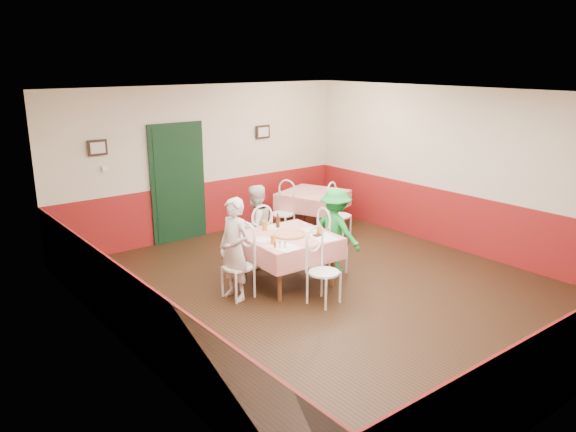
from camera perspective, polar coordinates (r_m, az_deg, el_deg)
floor at (r=8.26m, az=4.28°, el=-7.47°), size 7.00×7.00×0.00m
ceiling at (r=7.61m, az=4.72°, el=12.31°), size 7.00×7.00×0.00m
back_wall at (r=10.60m, az=-8.45°, el=5.52°), size 6.00×0.10×2.80m
left_wall at (r=6.26m, az=-16.24°, el=-2.08°), size 0.10×7.00×2.80m
right_wall at (r=10.05m, az=17.25°, el=4.43°), size 0.10×7.00×2.80m
wainscot_back at (r=10.78m, az=-8.22°, el=0.80°), size 6.00×0.03×1.00m
wainscot_front at (r=6.20m, az=27.14°, el=-12.42°), size 6.00×0.03×1.00m
wainscot_left at (r=6.58m, az=-15.52°, el=-9.54°), size 0.03×7.00×1.00m
wainscot_right at (r=10.24m, az=16.79°, el=-0.52°), size 0.03×7.00×1.00m
door at (r=10.35m, az=-11.11°, el=3.17°), size 0.96×0.06×2.10m
picture_left at (r=9.66m, az=-18.79°, el=6.58°), size 0.32×0.03×0.26m
picture_right at (r=11.18m, az=-2.57°, el=8.53°), size 0.32×0.03×0.26m
thermostat at (r=9.75m, az=-18.06°, el=4.63°), size 0.10×0.03×0.10m
main_table at (r=8.31m, az=-0.00°, el=-4.48°), size 1.28×1.28×0.77m
second_table at (r=10.94m, az=2.54°, el=0.49°), size 1.45×1.45×0.77m
chair_left at (r=7.86m, az=-5.10°, el=-5.18°), size 0.45×0.45×0.90m
chair_right at (r=8.77m, az=4.55°, el=-2.91°), size 0.48×0.48×0.90m
chair_far at (r=8.96m, az=-3.13°, el=-2.49°), size 0.47×0.47×0.90m
chair_near at (r=7.65m, az=3.68°, el=-5.75°), size 0.49×0.49×0.90m
chair_second_a at (r=10.46m, az=-0.58°, el=0.22°), size 0.54×0.54×0.90m
chair_second_b at (r=10.38m, az=5.24°, el=0.03°), size 0.54×0.54×0.90m
pizza at (r=8.17m, az=0.12°, el=-1.89°), size 0.48×0.48×0.03m
plate_left at (r=7.95m, az=-2.59°, el=-2.46°), size 0.26×0.26×0.01m
plate_right at (r=8.42m, az=2.21°, el=-1.42°), size 0.26×0.26×0.01m
plate_far at (r=8.50m, az=-1.66°, el=-1.23°), size 0.26×0.26×0.01m
glass_a at (r=7.77m, az=-1.52°, el=-2.44°), size 0.07×0.07×0.13m
glass_b at (r=8.24m, az=3.16°, el=-1.41°), size 0.07×0.07×0.13m
glass_c at (r=8.40m, az=-2.38°, el=-0.98°), size 0.08×0.08×0.14m
beer_bottle at (r=8.49m, az=-1.05°, el=-0.57°), size 0.06×0.06×0.21m
shaker_a at (r=7.63m, az=-0.83°, el=-2.93°), size 0.04×0.04×0.09m
shaker_b at (r=7.62m, az=-0.31°, el=-2.96°), size 0.04×0.04×0.09m
shaker_c at (r=7.64m, az=-1.33°, el=-2.92°), size 0.04×0.04×0.09m
menu_left at (r=7.68m, az=-0.32°, el=-3.16°), size 0.33×0.42×0.00m
menu_right at (r=8.12m, az=3.61°, el=-2.13°), size 0.39×0.46×0.00m
wallet at (r=8.15m, az=3.00°, el=-1.97°), size 0.11×0.10×0.02m
diner_left at (r=7.74m, az=-5.47°, el=-3.38°), size 0.42×0.57×1.44m
diner_far at (r=8.93m, az=-3.32°, el=-1.06°), size 0.72×0.60×1.34m
diner_right at (r=8.74m, az=4.84°, el=-1.49°), size 0.63×0.93×1.34m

